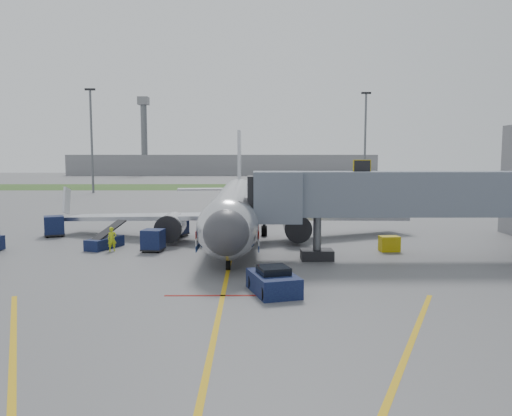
{
  "coord_description": "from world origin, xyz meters",
  "views": [
    {
      "loc": [
        1.5,
        -28.98,
        7.07
      ],
      "look_at": [
        1.81,
        8.94,
        3.2
      ],
      "focal_mm": 35.0,
      "sensor_mm": 36.0,
      "label": 1
    }
  ],
  "objects_px": {
    "belt_loader": "(105,242)",
    "ramp_worker": "(112,239)",
    "airliner": "(235,207)",
    "pushback_tug": "(273,282)"
  },
  "relations": [
    {
      "from": "belt_loader",
      "to": "ramp_worker",
      "type": "relative_size",
      "value": 2.25
    },
    {
      "from": "airliner",
      "to": "pushback_tug",
      "type": "distance_m",
      "value": 19.04
    },
    {
      "from": "belt_loader",
      "to": "ramp_worker",
      "type": "xyz_separation_m",
      "value": [
        0.94,
        -1.33,
        0.43
      ]
    },
    {
      "from": "airliner",
      "to": "pushback_tug",
      "type": "bearing_deg",
      "value": -82.06
    },
    {
      "from": "airliner",
      "to": "ramp_worker",
      "type": "bearing_deg",
      "value": -142.08
    },
    {
      "from": "airliner",
      "to": "belt_loader",
      "type": "relative_size",
      "value": 8.63
    },
    {
      "from": "belt_loader",
      "to": "airliner",
      "type": "bearing_deg",
      "value": 29.79
    },
    {
      "from": "belt_loader",
      "to": "pushback_tug",
      "type": "bearing_deg",
      "value": -45.95
    },
    {
      "from": "pushback_tug",
      "to": "airliner",
      "type": "bearing_deg",
      "value": 97.94
    },
    {
      "from": "pushback_tug",
      "to": "ramp_worker",
      "type": "xyz_separation_m",
      "value": [
        -11.66,
        11.7,
        0.33
      ]
    }
  ]
}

